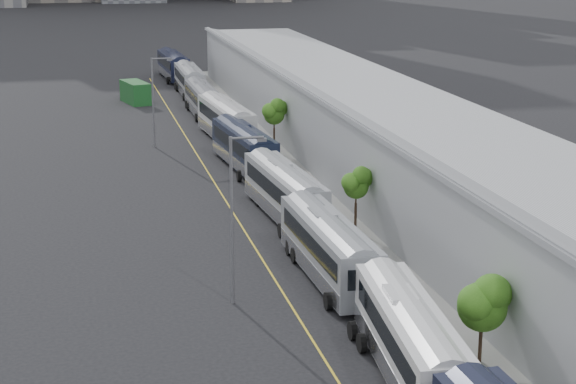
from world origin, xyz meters
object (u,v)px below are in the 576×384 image
object	(u,v)px
bus_7	(202,102)
shipping_container	(135,92)
bus_6	(226,124)
street_lamp_far	(155,96)
bus_2	(410,347)
suv	(136,88)
bus_8	(189,83)
street_lamp_near	(235,209)
bus_3	(329,254)
bus_9	(173,68)
bus_5	(244,151)
bus_4	(285,196)

from	to	relation	value
bus_7	shipping_container	xyz separation A→B (m)	(-6.88, 9.75, -0.18)
bus_6	street_lamp_far	bearing A→B (deg)	-172.80
bus_2	suv	size ratio (longest dim) A/B	2.36
bus_8	bus_2	bearing A→B (deg)	-89.95
street_lamp_near	suv	size ratio (longest dim) A/B	1.72
bus_3	bus_9	world-z (taller)	bus_9
bus_5	bus_9	distance (m)	56.79
street_lamp_near	bus_5	bearing A→B (deg)	78.90
bus_3	bus_7	xyz separation A→B (m)	(0.22, 56.58, -0.11)
street_lamp_near	shipping_container	bearing A→B (deg)	90.52
bus_9	bus_5	bearing A→B (deg)	-92.52
bus_2	bus_6	bearing A→B (deg)	95.02
bus_3	suv	bearing A→B (deg)	93.29
bus_6	bus_8	bearing A→B (deg)	85.43
street_lamp_far	bus_7	bearing A→B (deg)	68.06
bus_8	street_lamp_near	xyz separation A→B (m)	(-6.68, -73.79, 3.84)
bus_8	street_lamp_far	xyz separation A→B (m)	(-7.18, -31.46, 3.45)
bus_4	street_lamp_far	world-z (taller)	street_lamp_far
street_lamp_near	bus_9	bearing A→B (deg)	86.00
bus_4	bus_9	distance (m)	72.59
bus_5	bus_4	bearing A→B (deg)	-94.84
bus_5	street_lamp_near	xyz separation A→B (m)	(-6.22, -31.73, 3.84)
bus_8	shipping_container	bearing A→B (deg)	-145.59
bus_3	bus_4	world-z (taller)	bus_4
bus_3	suv	world-z (taller)	bus_3
bus_4	bus_9	bearing A→B (deg)	86.13
bus_2	bus_5	bearing A→B (deg)	95.36
bus_5	street_lamp_far	world-z (taller)	street_lamp_far
bus_5	suv	size ratio (longest dim) A/B	2.37
bus_2	shipping_container	distance (m)	80.38
bus_3	bus_7	bearing A→B (deg)	88.33
bus_6	shipping_container	world-z (taller)	bus_6
bus_4	street_lamp_far	distance (m)	27.50
bus_3	shipping_container	distance (m)	66.66
bus_4	street_lamp_near	distance (m)	17.56
bus_5	suv	xyz separation A→B (m)	(-6.28, 44.36, -0.82)
bus_5	bus_8	world-z (taller)	bus_5
street_lamp_far	suv	xyz separation A→B (m)	(0.45, 33.76, -4.27)
street_lamp_far	street_lamp_near	bearing A→B (deg)	-89.31
bus_5	bus_8	distance (m)	42.07
bus_8	street_lamp_far	bearing A→B (deg)	-102.45
bus_3	bus_5	bearing A→B (deg)	88.18
bus_5	bus_7	distance (m)	27.39
bus_6	bus_4	bearing A→B (deg)	-94.86
bus_3	street_lamp_far	distance (m)	40.47
street_lamp_far	bus_3	bearing A→B (deg)	-80.67
bus_6	bus_2	bearing A→B (deg)	-94.82
bus_2	bus_7	xyz separation A→B (m)	(0.10, 70.34, -0.08)
bus_7	street_lamp_far	bearing A→B (deg)	-112.06
bus_4	bus_7	size ratio (longest dim) A/B	1.08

